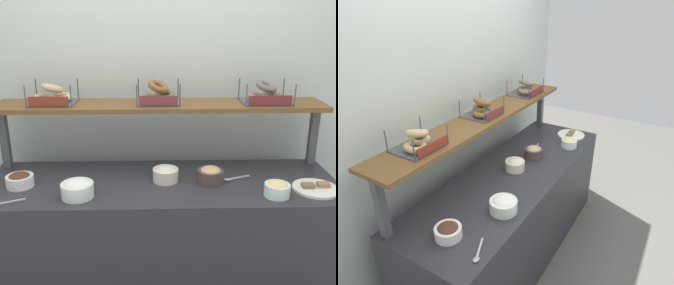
% 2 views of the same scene
% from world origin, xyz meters
% --- Properties ---
extents(ground_plane, '(8.00, 8.00, 0.00)m').
position_xyz_m(ground_plane, '(0.00, 0.00, 0.00)').
color(ground_plane, '#595651').
extents(back_wall, '(3.37, 0.06, 2.40)m').
position_xyz_m(back_wall, '(0.00, 0.55, 1.20)').
color(back_wall, silver).
rests_on(back_wall, ground_plane).
extents(deli_counter, '(2.17, 0.70, 0.85)m').
position_xyz_m(deli_counter, '(0.00, 0.00, 0.42)').
color(deli_counter, '#2D2D33').
rests_on(deli_counter, ground_plane).
extents(shelf_riser_left, '(0.05, 0.05, 0.40)m').
position_xyz_m(shelf_riser_left, '(-1.03, 0.27, 1.05)').
color(shelf_riser_left, '#4C4C51').
rests_on(shelf_riser_left, deli_counter).
extents(shelf_riser_right, '(0.05, 0.05, 0.40)m').
position_xyz_m(shelf_riser_right, '(1.03, 0.27, 1.05)').
color(shelf_riser_right, '#4C4C51').
rests_on(shelf_riser_right, deli_counter).
extents(upper_shelf, '(2.13, 0.32, 0.03)m').
position_xyz_m(upper_shelf, '(0.00, 0.27, 1.26)').
color(upper_shelf, brown).
rests_on(upper_shelf, shelf_riser_left).
extents(bowl_cream_cheese, '(0.18, 0.18, 0.10)m').
position_xyz_m(bowl_cream_cheese, '(-0.47, -0.19, 0.90)').
color(bowl_cream_cheese, white).
rests_on(bowl_cream_cheese, deli_counter).
extents(bowl_egg_salad, '(0.14, 0.14, 0.09)m').
position_xyz_m(bowl_egg_salad, '(0.65, -0.21, 0.90)').
color(bowl_egg_salad, white).
rests_on(bowl_egg_salad, deli_counter).
extents(bowl_potato_salad, '(0.16, 0.16, 0.10)m').
position_xyz_m(bowl_potato_salad, '(0.03, 0.01, 0.90)').
color(bowl_potato_salad, '#EDDFC6').
rests_on(bowl_potato_salad, deli_counter).
extents(bowl_hummus, '(0.16, 0.16, 0.10)m').
position_xyz_m(bowl_hummus, '(0.30, -0.02, 0.90)').
color(bowl_hummus, '#523E3C').
rests_on(bowl_hummus, deli_counter).
extents(bowl_chocolate_spread, '(0.16, 0.16, 0.09)m').
position_xyz_m(bowl_chocolate_spread, '(-0.84, -0.04, 0.89)').
color(bowl_chocolate_spread, white).
rests_on(bowl_chocolate_spread, deli_counter).
extents(serving_plate_white, '(0.27, 0.27, 0.04)m').
position_xyz_m(serving_plate_white, '(0.91, -0.14, 0.86)').
color(serving_plate_white, white).
rests_on(serving_plate_white, deli_counter).
extents(serving_spoon_near_plate, '(0.17, 0.08, 0.01)m').
position_xyz_m(serving_spoon_near_plate, '(-0.87, -0.27, 0.86)').
color(serving_spoon_near_plate, '#B7B7BC').
rests_on(serving_spoon_near_plate, deli_counter).
extents(serving_spoon_by_edge, '(0.17, 0.08, 0.01)m').
position_xyz_m(serving_spoon_by_edge, '(0.45, 0.02, 0.86)').
color(serving_spoon_by_edge, '#B7B7BC').
rests_on(serving_spoon_by_edge, deli_counter).
extents(bagel_basket_plain, '(0.29, 0.25, 0.14)m').
position_xyz_m(bagel_basket_plain, '(-0.69, 0.28, 1.33)').
color(bagel_basket_plain, '#4C4C51').
rests_on(bagel_basket_plain, upper_shelf).
extents(bagel_basket_cinnamon_raisin, '(0.28, 0.24, 0.15)m').
position_xyz_m(bagel_basket_cinnamon_raisin, '(-0.01, 0.28, 1.33)').
color(bagel_basket_cinnamon_raisin, '#4C4C51').
rests_on(bagel_basket_cinnamon_raisin, upper_shelf).
extents(bagel_basket_poppy, '(0.31, 0.24, 0.15)m').
position_xyz_m(bagel_basket_poppy, '(0.68, 0.27, 1.33)').
color(bagel_basket_poppy, '#4C4C51').
rests_on(bagel_basket_poppy, upper_shelf).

